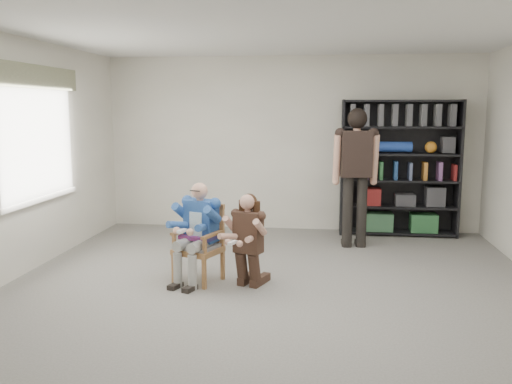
% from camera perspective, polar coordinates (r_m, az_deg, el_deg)
% --- Properties ---
extents(room_shell, '(6.00, 7.00, 2.80)m').
position_cam_1_polar(room_shell, '(5.33, 1.32, 2.70)').
color(room_shell, beige).
rests_on(room_shell, ground).
extents(floor, '(6.00, 7.00, 0.01)m').
position_cam_1_polar(floor, '(5.66, 1.27, -11.55)').
color(floor, slate).
rests_on(floor, ground).
extents(window_left, '(0.16, 2.00, 1.75)m').
position_cam_1_polar(window_left, '(7.19, -21.96, 5.48)').
color(window_left, silver).
rests_on(window_left, room_shell).
extents(armchair, '(0.66, 0.65, 0.89)m').
position_cam_1_polar(armchair, '(6.21, -6.11, -5.45)').
color(armchair, '#A96D3F').
rests_on(armchair, floor).
extents(seated_man, '(0.71, 0.82, 1.15)m').
position_cam_1_polar(seated_man, '(6.18, -6.13, -4.26)').
color(seated_man, navy).
rests_on(seated_man, floor).
extents(kneeling_woman, '(0.66, 0.82, 1.06)m').
position_cam_1_polar(kneeling_woman, '(5.97, -0.94, -5.15)').
color(kneeling_woman, '#3B251D').
rests_on(kneeling_woman, floor).
extents(bookshelf, '(1.80, 0.38, 2.10)m').
position_cam_1_polar(bookshelf, '(8.68, 14.86, 2.44)').
color(bookshelf, black).
rests_on(bookshelf, floor).
extents(standing_man, '(0.64, 0.41, 1.95)m').
position_cam_1_polar(standing_man, '(7.76, 10.43, 1.31)').
color(standing_man, black).
rests_on(standing_man, floor).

